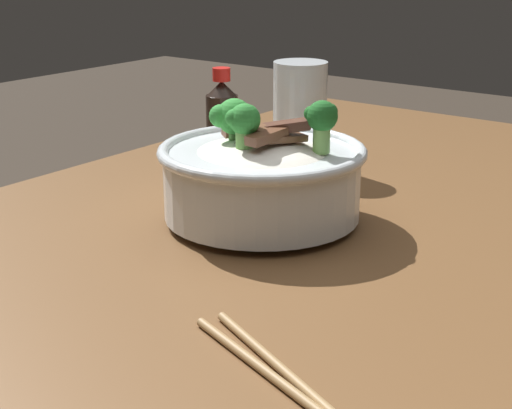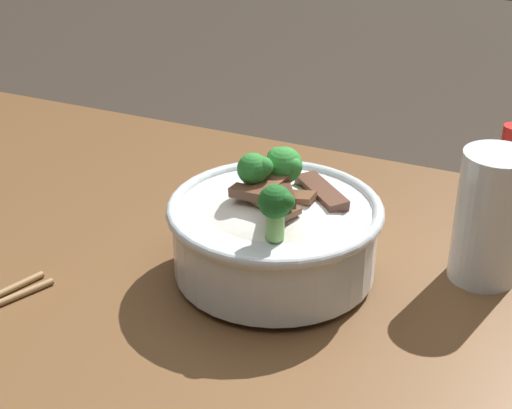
# 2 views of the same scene
# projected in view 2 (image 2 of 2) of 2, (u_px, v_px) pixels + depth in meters

# --- Properties ---
(rice_bowl) EXTENTS (0.22, 0.22, 0.13)m
(rice_bowl) POSITION_uv_depth(u_px,v_px,m) (275.00, 229.00, 0.79)
(rice_bowl) COLOR silver
(rice_bowl) RESTS_ON dining_table
(drinking_glass) EXTENTS (0.07, 0.07, 0.14)m
(drinking_glass) POSITION_uv_depth(u_px,v_px,m) (489.00, 223.00, 0.78)
(drinking_glass) COLOR white
(drinking_glass) RESTS_ON dining_table
(soy_sauce_bottle) EXTENTS (0.04, 0.04, 0.12)m
(soy_sauce_bottle) POSITION_uv_depth(u_px,v_px,m) (506.00, 180.00, 0.89)
(soy_sauce_bottle) COLOR black
(soy_sauce_bottle) RESTS_ON dining_table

